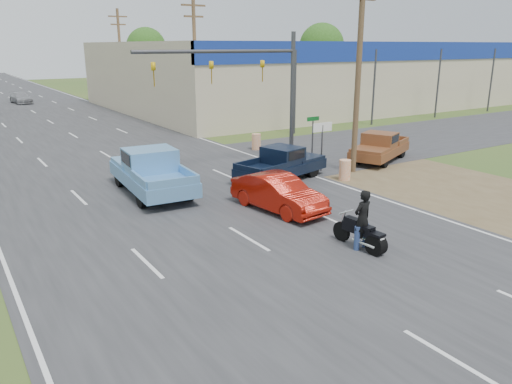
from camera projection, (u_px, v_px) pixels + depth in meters
ground at (452, 360)px, 10.38m from camera, size 200.00×200.00×0.00m
main_road at (50, 122)px, 42.61m from camera, size 15.00×180.00×0.02m
cross_road at (142, 176)px, 24.88m from camera, size 120.00×10.00×0.02m
dirt_verge at (419, 180)px, 24.16m from camera, size 8.00×18.00×0.01m
big_box_store at (336, 72)px, 58.27m from camera, size 50.00×28.10×6.60m
utility_pole_1 at (359, 66)px, 24.29m from camera, size 2.00×0.28×10.00m
utility_pole_2 at (195, 58)px, 38.80m from camera, size 2.00×0.28×10.00m
utility_pole_3 at (120, 55)px, 53.31m from camera, size 2.00×0.28×10.00m
tree_3 at (321, 46)px, 93.66m from camera, size 8.40×8.40×10.40m
tree_5 at (146, 47)px, 100.89m from camera, size 7.98×7.98×9.88m
barrel_0 at (345, 170)px, 24.07m from camera, size 0.56×0.56×1.00m
barrel_1 at (256, 142)px, 31.13m from camera, size 0.56×0.56×1.00m
lane_sign at (322, 135)px, 25.39m from camera, size 1.20×0.08×2.52m
street_name_sign at (313, 135)px, 26.99m from camera, size 0.80×0.08×2.61m
signal_mast at (251, 75)px, 25.75m from camera, size 9.12×0.40×7.00m
red_convertible at (278, 193)px, 19.54m from camera, size 2.03×4.45×1.41m
motorcycle at (363, 235)px, 15.85m from camera, size 0.66×2.15×1.09m
rider at (362, 221)px, 15.77m from camera, size 0.71×0.49×1.86m
blue_pickup at (151, 171)px, 21.91m from camera, size 2.72×6.11×1.98m
navy_pickup at (283, 163)px, 24.10m from camera, size 5.18×3.00×1.62m
brown_pickup at (379, 147)px, 27.94m from camera, size 5.22×3.71×1.62m
distant_car_silver at (21, 98)px, 56.07m from camera, size 2.15×4.36×1.22m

